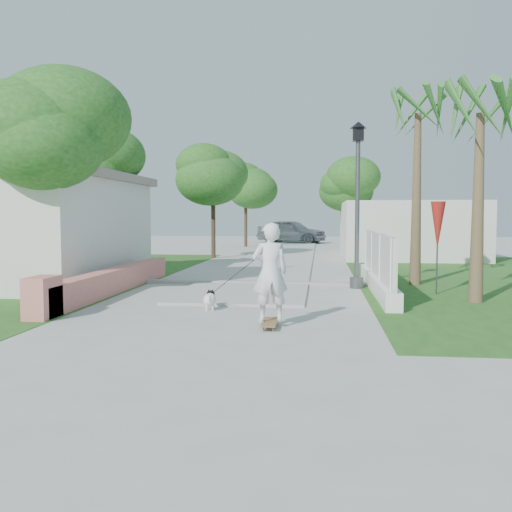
# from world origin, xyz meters

# --- Properties ---
(ground) EXTENTS (90.00, 90.00, 0.00)m
(ground) POSITION_xyz_m (0.00, 0.00, 0.00)
(ground) COLOR #B7B7B2
(ground) RESTS_ON ground
(path_strip) EXTENTS (3.20, 36.00, 0.06)m
(path_strip) POSITION_xyz_m (0.00, 20.00, 0.03)
(path_strip) COLOR #B7B7B2
(path_strip) RESTS_ON ground
(curb) EXTENTS (6.50, 0.25, 0.10)m
(curb) POSITION_xyz_m (0.00, 6.00, 0.05)
(curb) COLOR #999993
(curb) RESTS_ON ground
(grass_left) EXTENTS (8.00, 20.00, 0.01)m
(grass_left) POSITION_xyz_m (-7.00, 8.00, 0.01)
(grass_left) COLOR #28591C
(grass_left) RESTS_ON ground
(grass_right) EXTENTS (8.00, 20.00, 0.01)m
(grass_right) POSITION_xyz_m (7.00, 8.00, 0.01)
(grass_right) COLOR #28591C
(grass_right) RESTS_ON ground
(pink_wall) EXTENTS (0.45, 8.20, 0.80)m
(pink_wall) POSITION_xyz_m (-3.30, 3.55, 0.31)
(pink_wall) COLOR #E08572
(pink_wall) RESTS_ON ground
(lattice_fence) EXTENTS (0.35, 7.00, 1.50)m
(lattice_fence) POSITION_xyz_m (3.40, 5.00, 0.54)
(lattice_fence) COLOR white
(lattice_fence) RESTS_ON ground
(building_right) EXTENTS (6.00, 8.00, 2.60)m
(building_right) POSITION_xyz_m (6.00, 18.00, 1.30)
(building_right) COLOR silver
(building_right) RESTS_ON ground
(street_lamp) EXTENTS (0.44, 0.44, 4.44)m
(street_lamp) POSITION_xyz_m (2.90, 5.50, 2.43)
(street_lamp) COLOR #59595E
(street_lamp) RESTS_ON ground
(bollard) EXTENTS (0.14, 0.14, 1.09)m
(bollard) POSITION_xyz_m (0.20, 10.00, 0.58)
(bollard) COLOR white
(bollard) RESTS_ON ground
(patio_umbrella) EXTENTS (0.36, 0.36, 2.30)m
(patio_umbrella) POSITION_xyz_m (4.80, 4.50, 1.69)
(patio_umbrella) COLOR #59595E
(patio_umbrella) RESTS_ON ground
(tree_left_near) EXTENTS (3.60, 3.60, 5.28)m
(tree_left_near) POSITION_xyz_m (-4.48, 2.98, 3.82)
(tree_left_near) COLOR #4C3826
(tree_left_near) RESTS_ON ground
(tree_left_mid) EXTENTS (3.20, 3.20, 4.85)m
(tree_left_mid) POSITION_xyz_m (-5.48, 8.48, 3.50)
(tree_left_mid) COLOR #4C3826
(tree_left_mid) RESTS_ON ground
(tree_path_left) EXTENTS (3.40, 3.40, 5.23)m
(tree_path_left) POSITION_xyz_m (-2.98, 15.98, 3.82)
(tree_path_left) COLOR #4C3826
(tree_path_left) RESTS_ON ground
(tree_path_right) EXTENTS (3.00, 3.00, 4.79)m
(tree_path_right) POSITION_xyz_m (3.22, 19.98, 3.49)
(tree_path_right) COLOR #4C3826
(tree_path_right) RESTS_ON ground
(tree_path_far) EXTENTS (3.20, 3.20, 5.17)m
(tree_path_far) POSITION_xyz_m (-2.78, 25.98, 3.82)
(tree_path_far) COLOR #4C3826
(tree_path_far) RESTS_ON ground
(palm_far) EXTENTS (1.80, 1.80, 5.30)m
(palm_far) POSITION_xyz_m (4.60, 6.50, 4.48)
(palm_far) COLOR brown
(palm_far) RESTS_ON ground
(palm_near) EXTENTS (1.80, 1.80, 4.70)m
(palm_near) POSITION_xyz_m (5.40, 3.20, 3.95)
(palm_near) COLOR brown
(palm_near) RESTS_ON ground
(skateboarder) EXTENTS (1.75, 2.38, 1.82)m
(skateboarder) POSITION_xyz_m (0.39, 0.62, 0.79)
(skateboarder) COLOR olive
(skateboarder) RESTS_ON ground
(dog) EXTENTS (0.32, 0.60, 0.41)m
(dog) POSITION_xyz_m (-0.34, 1.56, 0.22)
(dog) COLOR white
(dog) RESTS_ON ground
(parked_car) EXTENTS (5.36, 3.48, 1.70)m
(parked_car) POSITION_xyz_m (-0.16, 31.51, 0.85)
(parked_car) COLOR #AFB2B7
(parked_car) RESTS_ON ground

